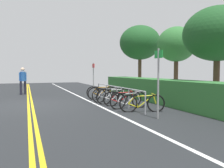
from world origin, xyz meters
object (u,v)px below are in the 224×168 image
sign_post_far (158,77)px  tree_mid (176,45)px  bicycle_6 (142,103)px  sign_post_near (93,76)px  bicycle_4 (122,99)px  bicycle_1 (104,94)px  bicycle_5 (129,100)px  bicycle_0 (102,92)px  bike_rack (116,91)px  pedestrian (23,79)px  tree_far_right (217,34)px  bicycle_2 (109,95)px  bicycle_3 (115,96)px  tree_near_left (140,43)px

sign_post_far → tree_mid: 6.82m
bicycle_6 → sign_post_near: (-5.99, -0.14, 0.90)m
bicycle_4 → sign_post_far: bearing=-0.0°
bicycle_1 → bicycle_4: 2.23m
bicycle_5 → sign_post_far: bearing=0.7°
bicycle_0 → sign_post_near: bearing=-177.6°
bike_rack → bicycle_1: (-1.53, -0.09, -0.27)m
bike_rack → bicycle_5: 1.45m
bike_rack → tree_mid: tree_mid is taller
pedestrian → tree_far_right: tree_far_right is taller
bicycle_4 → bicycle_6: bearing=3.9°
bicycle_0 → bicycle_4: 2.96m
bicycle_1 → bicycle_2: (0.80, -0.01, 0.01)m
tree_mid → bicycle_3: bearing=-72.1°
bicycle_0 → tree_far_right: tree_far_right is taller
tree_far_right → bicycle_5: bearing=-102.1°
bicycle_1 → bicycle_6: bearing=3.0°
bicycle_6 → bicycle_5: bearing=-171.1°
bicycle_1 → bicycle_5: (2.95, 0.07, -0.00)m
bicycle_5 → pedestrian: 8.52m
tree_mid → tree_far_right: tree_far_right is taller
bicycle_5 → tree_far_right: (0.80, 3.73, 2.74)m
bicycle_4 → bicycle_5: 0.73m
bike_rack → bicycle_4: bearing=-0.0°
sign_post_far → tree_far_right: 4.30m
bicycle_2 → bicycle_3: (0.73, 0.01, 0.01)m
bicycle_6 → tree_mid: bearing=131.3°
bike_rack → bicycle_2: bearing=-172.4°
bicycle_4 → bicycle_6: (1.60, 0.11, 0.01)m
sign_post_near → tree_far_right: size_ratio=0.48×
bicycle_4 → tree_far_right: 4.86m
bicycle_3 → sign_post_far: sign_post_far is taller
bicycle_1 → bicycle_6: (3.82, 0.20, -0.01)m
bicycle_3 → bicycle_6: size_ratio=1.05×
bicycle_0 → bicycle_3: size_ratio=0.93×
bicycle_0 → bicycle_3: bicycle_3 is taller
bicycle_1 → bicycle_4: bicycle_1 is taller
bike_rack → bicycle_6: bearing=2.7°
bicycle_2 → tree_near_left: (-4.22, 3.92, 3.20)m
sign_post_far → bicycle_1: bearing=-179.0°
bicycle_1 → bicycle_4: (2.23, 0.09, -0.01)m
sign_post_near → sign_post_far: (7.24, 0.03, 0.11)m
bicycle_4 → tree_near_left: (-5.65, 3.82, 3.23)m
tree_far_right → bicycle_1: bearing=-134.7°
bicycle_1 → bicycle_5: size_ratio=0.98×
pedestrian → bicycle_1: bearing=41.6°
pedestrian → bicycle_3: bearing=33.6°
bicycle_0 → bicycle_2: bicycle_2 is taller
bike_rack → tree_near_left: 6.92m
bicycle_2 → sign_post_near: sign_post_near is taller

